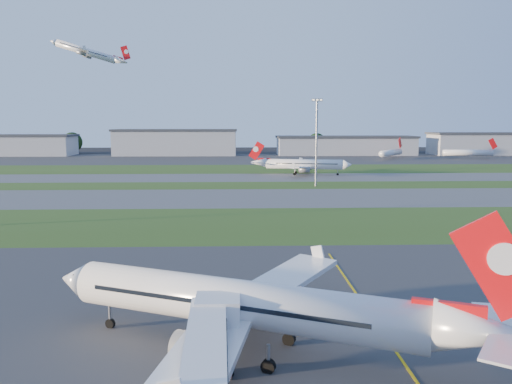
{
  "coord_description": "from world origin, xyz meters",
  "views": [
    {
      "loc": [
        -7.78,
        -39.29,
        18.67
      ],
      "look_at": [
        -4.99,
        45.06,
        7.0
      ],
      "focal_mm": 35.0,
      "sensor_mm": 36.0,
      "label": 1
    }
  ],
  "objects_px": {
    "airliner_taxiing": "(303,164)",
    "mini_jet_near": "(391,153)",
    "airliner_parked": "(243,305)",
    "light_mast_centre": "(317,136)",
    "mini_jet_far": "(468,153)"
  },
  "relations": [
    {
      "from": "mini_jet_near",
      "to": "mini_jet_far",
      "type": "height_order",
      "value": "same"
    },
    {
      "from": "airliner_parked",
      "to": "mini_jet_near",
      "type": "bearing_deg",
      "value": 93.37
    },
    {
      "from": "airliner_parked",
      "to": "mini_jet_far",
      "type": "relative_size",
      "value": 1.21
    },
    {
      "from": "airliner_parked",
      "to": "light_mast_centre",
      "type": "xyz_separation_m",
      "value": [
        22.54,
        108.43,
        10.76
      ]
    },
    {
      "from": "airliner_taxiing",
      "to": "mini_jet_near",
      "type": "distance_m",
      "value": 98.25
    },
    {
      "from": "mini_jet_near",
      "to": "light_mast_centre",
      "type": "height_order",
      "value": "light_mast_centre"
    },
    {
      "from": "airliner_parked",
      "to": "light_mast_centre",
      "type": "height_order",
      "value": "light_mast_centre"
    },
    {
      "from": "airliner_taxiing",
      "to": "light_mast_centre",
      "type": "height_order",
      "value": "light_mast_centre"
    },
    {
      "from": "airliner_parked",
      "to": "mini_jet_near",
      "type": "distance_m",
      "value": 235.47
    },
    {
      "from": "airliner_taxiing",
      "to": "light_mast_centre",
      "type": "xyz_separation_m",
      "value": [
        -0.44,
        -32.92,
        11.02
      ]
    },
    {
      "from": "mini_jet_near",
      "to": "light_mast_centre",
      "type": "bearing_deg",
      "value": -169.05
    },
    {
      "from": "airliner_parked",
      "to": "airliner_taxiing",
      "type": "distance_m",
      "value": 143.2
    },
    {
      "from": "airliner_taxiing",
      "to": "mini_jet_far",
      "type": "relative_size",
      "value": 1.19
    },
    {
      "from": "airliner_parked",
      "to": "airliner_taxiing",
      "type": "relative_size",
      "value": 1.02
    },
    {
      "from": "airliner_parked",
      "to": "mini_jet_near",
      "type": "relative_size",
      "value": 1.47
    }
  ]
}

